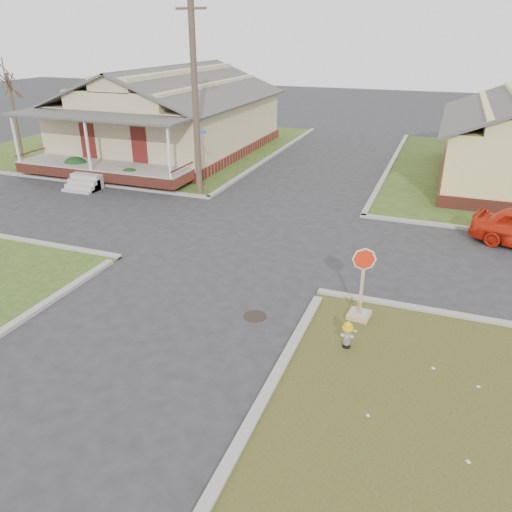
% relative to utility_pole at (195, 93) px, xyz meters
% --- Properties ---
extents(ground, '(120.00, 120.00, 0.00)m').
position_rel_utility_pole_xyz_m(ground, '(4.20, -8.90, -4.66)').
color(ground, '#262628').
rests_on(ground, ground).
extents(verge_far_left, '(19.00, 19.00, 0.05)m').
position_rel_utility_pole_xyz_m(verge_far_left, '(-8.80, 9.10, -4.64)').
color(verge_far_left, '#2C4418').
rests_on(verge_far_left, ground).
extents(curbs, '(80.00, 40.00, 0.12)m').
position_rel_utility_pole_xyz_m(curbs, '(4.20, -3.90, -4.66)').
color(curbs, gray).
rests_on(curbs, ground).
extents(manhole, '(0.64, 0.64, 0.01)m').
position_rel_utility_pole_xyz_m(manhole, '(6.40, -9.40, -4.66)').
color(manhole, black).
rests_on(manhole, ground).
extents(corner_house, '(10.10, 15.50, 5.30)m').
position_rel_utility_pole_xyz_m(corner_house, '(-5.80, 7.78, -2.38)').
color(corner_house, brown).
rests_on(corner_house, ground).
extents(utility_pole, '(1.80, 0.28, 9.00)m').
position_rel_utility_pole_xyz_m(utility_pole, '(0.00, 0.00, 0.00)').
color(utility_pole, '#3B2E22').
rests_on(utility_pole, ground).
extents(tree_far_left, '(0.22, 0.22, 4.90)m').
position_rel_utility_pole_xyz_m(tree_far_left, '(-13.80, 3.10, -2.16)').
color(tree_far_left, '#3B2E22').
rests_on(tree_far_left, verge_far_left).
extents(fire_hydrant, '(0.27, 0.27, 0.72)m').
position_rel_utility_pole_xyz_m(fire_hydrant, '(9.05, -10.02, -4.22)').
color(fire_hydrant, black).
rests_on(fire_hydrant, ground).
extents(stop_sign, '(0.58, 0.57, 2.06)m').
position_rel_utility_pole_xyz_m(stop_sign, '(9.09, -8.52, -4.17)').
color(stop_sign, tan).
rests_on(stop_sign, ground).
extents(hedge_left, '(1.43, 1.17, 1.10)m').
position_rel_utility_pole_xyz_m(hedge_left, '(-7.48, 0.44, -4.06)').
color(hedge_left, '#143818').
rests_on(hedge_left, verge_far_left).
extents(hedge_right, '(1.26, 1.03, 0.96)m').
position_rel_utility_pole_xyz_m(hedge_right, '(-3.87, 0.04, -4.13)').
color(hedge_right, '#143818').
rests_on(hedge_right, verge_far_left).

